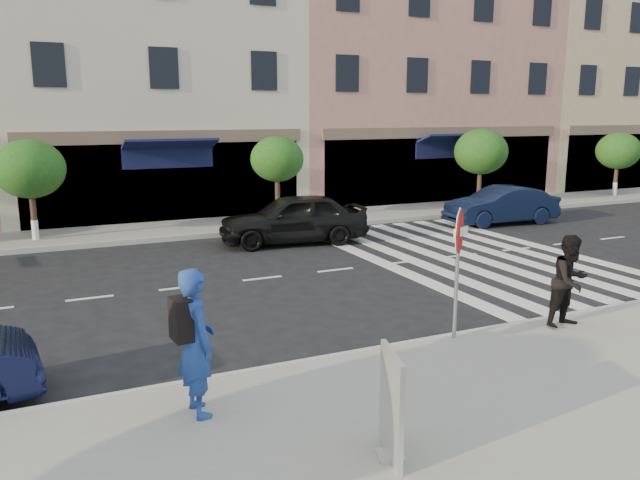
{
  "coord_description": "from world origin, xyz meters",
  "views": [
    {
      "loc": [
        -4.87,
        -10.03,
        4.0
      ],
      "look_at": [
        0.4,
        1.49,
        1.4
      ],
      "focal_mm": 35.0,
      "sensor_mm": 36.0,
      "label": 1
    }
  ],
  "objects": [
    {
      "name": "ground",
      "position": [
        0.0,
        0.0,
        0.0
      ],
      "size": [
        120.0,
        120.0,
        0.0
      ],
      "primitive_type": "plane",
      "color": "black",
      "rests_on": "ground"
    },
    {
      "name": "sidewalk_near",
      "position": [
        0.0,
        -3.75,
        0.07
      ],
      "size": [
        60.0,
        4.5,
        0.15
      ],
      "primitive_type": "cube",
      "color": "gray",
      "rests_on": "ground"
    },
    {
      "name": "sidewalk_far",
      "position": [
        0.0,
        11.0,
        0.07
      ],
      "size": [
        60.0,
        3.0,
        0.15
      ],
      "primitive_type": "cube",
      "color": "gray",
      "rests_on": "ground"
    },
    {
      "name": "building_centre",
      "position": [
        -0.5,
        17.0,
        5.5
      ],
      "size": [
        11.0,
        9.0,
        11.0
      ],
      "primitive_type": "cube",
      "color": "beige",
      "rests_on": "ground"
    },
    {
      "name": "building_east_mid",
      "position": [
        11.5,
        17.0,
        6.5
      ],
      "size": [
        13.0,
        9.0,
        13.0
      ],
      "primitive_type": "cube",
      "color": "tan",
      "rests_on": "ground"
    },
    {
      "name": "building_east_far",
      "position": [
        24.0,
        17.0,
        6.0
      ],
      "size": [
        12.0,
        9.0,
        12.0
      ],
      "primitive_type": "cube",
      "color": "#D6B289",
      "rests_on": "ground"
    },
    {
      "name": "street_tree_wb",
      "position": [
        -5.0,
        10.8,
        2.31
      ],
      "size": [
        2.1,
        2.1,
        3.06
      ],
      "color": "#473323",
      "rests_on": "sidewalk_far"
    },
    {
      "name": "street_tree_c",
      "position": [
        3.0,
        10.8,
        2.36
      ],
      "size": [
        1.9,
        1.9,
        3.04
      ],
      "color": "#473323",
      "rests_on": "sidewalk_far"
    },
    {
      "name": "street_tree_ea",
      "position": [
        12.0,
        10.8,
        2.39
      ],
      "size": [
        2.2,
        2.2,
        3.19
      ],
      "color": "#473323",
      "rests_on": "sidewalk_far"
    },
    {
      "name": "street_tree_eb",
      "position": [
        20.0,
        10.8,
        2.22
      ],
      "size": [
        2.0,
        2.0,
        2.94
      ],
      "color": "#473323",
      "rests_on": "sidewalk_far"
    },
    {
      "name": "stop_sign",
      "position": [
        1.54,
        -1.67,
        1.83
      ],
      "size": [
        0.76,
        0.33,
        2.29
      ],
      "rotation": [
        0.0,
        0.0,
        0.38
      ],
      "color": "gray",
      "rests_on": "sidewalk_near"
    },
    {
      "name": "photographer",
      "position": [
        -3.17,
        -2.53,
        1.12
      ],
      "size": [
        0.53,
        0.75,
        1.95
      ],
      "primitive_type": "imported",
      "rotation": [
        0.0,
        0.0,
        1.67
      ],
      "color": "navy",
      "rests_on": "sidewalk_near"
    },
    {
      "name": "walker",
      "position": [
        3.8,
        -2.0,
        1.0
      ],
      "size": [
        0.89,
        0.73,
        1.7
      ],
      "primitive_type": "imported",
      "rotation": [
        0.0,
        0.0,
        0.12
      ],
      "color": "black",
      "rests_on": "sidewalk_near"
    },
    {
      "name": "poster_board",
      "position": [
        -1.45,
        -4.49,
        0.76
      ],
      "size": [
        0.36,
        0.81,
        1.26
      ],
      "rotation": [
        0.0,
        0.0,
        -0.28
      ],
      "color": "beige",
      "rests_on": "sidewalk_near"
    },
    {
      "name": "car_far_mid",
      "position": [
        2.29,
        7.6,
        0.78
      ],
      "size": [
        4.77,
        2.44,
        1.56
      ],
      "primitive_type": "imported",
      "rotation": [
        0.0,
        0.0,
        -1.71
      ],
      "color": "black",
      "rests_on": "ground"
    },
    {
      "name": "car_far_right",
      "position": [
        10.46,
        7.6,
        0.68
      ],
      "size": [
        4.25,
        1.76,
        1.37
      ],
      "primitive_type": "imported",
      "rotation": [
        0.0,
        0.0,
        -1.65
      ],
      "color": "black",
      "rests_on": "ground"
    }
  ]
}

